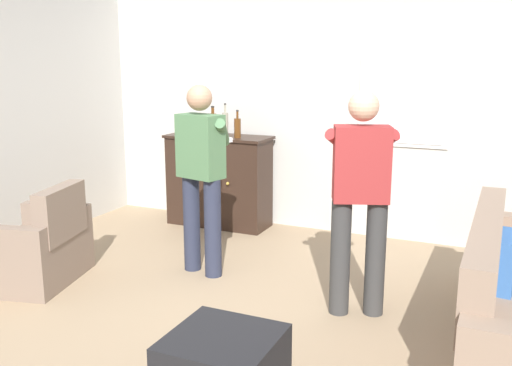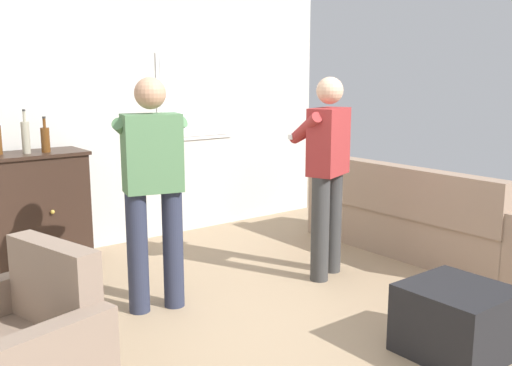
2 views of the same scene
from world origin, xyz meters
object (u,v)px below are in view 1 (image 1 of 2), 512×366
sideboard_cabinet (219,181)px  bottle_wine_green (237,127)px  person_standing_right (360,193)px  bottle_liquor_amber (213,123)px  couch (507,300)px  armchair (39,249)px  person_standing_left (202,171)px  bottle_spirits_clear (225,124)px

sideboard_cabinet → bottle_wine_green: bottle_wine_green is taller
sideboard_cabinet → person_standing_right: size_ratio=0.71×
person_standing_right → bottle_wine_green: bearing=138.1°
bottle_liquor_amber → couch: bearing=-29.7°
sideboard_cabinet → armchair: bearing=-105.6°
armchair → sideboard_cabinet: (0.60, 2.17, 0.23)m
armchair → bottle_liquor_amber: (0.51, 2.22, 0.89)m
sideboard_cabinet → person_standing_left: person_standing_left is taller
armchair → bottle_spirits_clear: size_ratio=2.72×
bottle_spirits_clear → person_standing_right: size_ratio=0.22×
sideboard_cabinet → bottle_liquor_amber: 0.66m
bottle_wine_green → bottle_spirits_clear: size_ratio=0.82×
couch → sideboard_cabinet: (-3.09, 1.77, 0.19)m
sideboard_cabinet → person_standing_right: (2.05, -1.65, 0.41)m
armchair → bottle_spirits_clear: bottle_spirits_clear is taller
couch → person_standing_left: (-2.51, 0.37, 0.61)m
couch → bottle_spirits_clear: bottle_spirits_clear is taller
person_standing_left → bottle_wine_green: bearing=102.9°
armchair → person_standing_left: person_standing_left is taller
armchair → person_standing_right: (2.65, 0.52, 0.65)m
couch → bottle_liquor_amber: bearing=150.3°
armchair → bottle_liquor_amber: size_ratio=3.08×
bottle_wine_green → person_standing_left: (0.31, -1.34, -0.22)m
bottle_spirits_clear → bottle_wine_green: bearing=-4.6°
bottle_liquor_amber → person_standing_left: bearing=-65.1°
armchair → sideboard_cabinet: sideboard_cabinet is taller
bottle_liquor_amber → sideboard_cabinet: bearing=-26.7°
armchair → bottle_spirits_clear: (0.72, 2.12, 0.90)m
sideboard_cabinet → bottle_spirits_clear: (0.11, -0.05, 0.66)m
bottle_wine_green → couch: bearing=-31.2°
bottle_liquor_amber → person_standing_left: person_standing_left is taller
bottle_liquor_amber → bottle_spirits_clear: (0.21, -0.09, 0.01)m
bottle_wine_green → person_standing_right: size_ratio=0.18×
couch → bottle_spirits_clear: 3.54m
bottle_wine_green → bottle_liquor_amber: 0.38m
armchair → sideboard_cabinet: 2.26m
couch → bottle_wine_green: 3.40m
bottle_liquor_amber → person_standing_right: 2.75m
person_standing_left → person_standing_right: 1.49m
sideboard_cabinet → bottle_wine_green: size_ratio=3.94×
armchair → bottle_wine_green: size_ratio=3.31×
person_standing_right → couch: bearing=-6.1°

